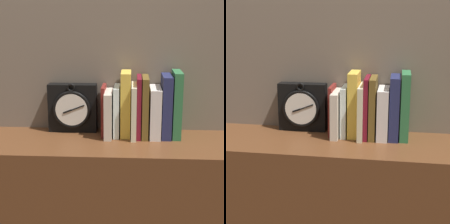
{
  "view_description": "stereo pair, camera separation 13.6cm",
  "coord_description": "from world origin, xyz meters",
  "views": [
    {
      "loc": [
        0.08,
        -1.31,
        1.39
      ],
      "look_at": [
        0.0,
        0.0,
        1.04
      ],
      "focal_mm": 60.0,
      "sensor_mm": 36.0,
      "label": 1
    },
    {
      "loc": [
        0.21,
        -1.3,
        1.39
      ],
      "look_at": [
        0.0,
        0.0,
        1.04
      ],
      "focal_mm": 60.0,
      "sensor_mm": 36.0,
      "label": 2
    }
  ],
  "objects": [
    {
      "name": "book_slot0_maroon",
      "position": [
        -0.04,
        0.09,
        1.03
      ],
      "size": [
        0.01,
        0.12,
        0.19
      ],
      "color": "maroon",
      "rests_on": "bookshelf"
    },
    {
      "name": "clock",
      "position": [
        -0.16,
        0.12,
        1.03
      ],
      "size": [
        0.19,
        0.07,
        0.2
      ],
      "color": "black",
      "rests_on": "bookshelf"
    },
    {
      "name": "book_slot6_brown",
      "position": [
        0.12,
        0.08,
        1.05
      ],
      "size": [
        0.02,
        0.14,
        0.23
      ],
      "color": "brown",
      "rests_on": "bookshelf"
    },
    {
      "name": "book_slot5_maroon",
      "position": [
        0.1,
        0.08,
        1.05
      ],
      "size": [
        0.02,
        0.14,
        0.23
      ],
      "color": "maroon",
      "rests_on": "bookshelf"
    },
    {
      "name": "book_slot2_white",
      "position": [
        0.01,
        0.09,
        1.03
      ],
      "size": [
        0.02,
        0.13,
        0.19
      ],
      "color": "white",
      "rests_on": "bookshelf"
    },
    {
      "name": "book_slot3_yellow",
      "position": [
        0.05,
        0.09,
        1.06
      ],
      "size": [
        0.04,
        0.13,
        0.25
      ],
      "color": "yellow",
      "rests_on": "bookshelf"
    },
    {
      "name": "wall_back",
      "position": [
        0.0,
        0.19,
        1.3
      ],
      "size": [
        6.0,
        0.05,
        2.6
      ],
      "color": "#756656",
      "rests_on": "ground_plane"
    },
    {
      "name": "book_slot8_navy",
      "position": [
        0.2,
        0.08,
        1.05
      ],
      "size": [
        0.04,
        0.14,
        0.24
      ],
      "color": "navy",
      "rests_on": "bookshelf"
    },
    {
      "name": "book_slot4_cream",
      "position": [
        0.08,
        0.07,
        1.03
      ],
      "size": [
        0.02,
        0.16,
        0.2
      ],
      "color": "beige",
      "rests_on": "bookshelf"
    },
    {
      "name": "book_slot9_green",
      "position": [
        0.24,
        0.08,
        1.06
      ],
      "size": [
        0.03,
        0.13,
        0.25
      ],
      "color": "#2E7140",
      "rests_on": "bookshelf"
    },
    {
      "name": "book_slot1_cream",
      "position": [
        -0.02,
        0.07,
        1.02
      ],
      "size": [
        0.03,
        0.15,
        0.17
      ],
      "color": "beige",
      "rests_on": "bookshelf"
    },
    {
      "name": "book_slot7_white",
      "position": [
        0.16,
        0.08,
        1.03
      ],
      "size": [
        0.04,
        0.15,
        0.19
      ],
      "color": "silver",
      "rests_on": "bookshelf"
    }
  ]
}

